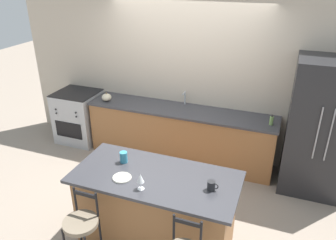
# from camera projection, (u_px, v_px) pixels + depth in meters

# --- Properties ---
(ground_plane) EXTENTS (18.00, 18.00, 0.00)m
(ground_plane) POSITION_uv_depth(u_px,v_px,m) (172.00, 168.00, 5.29)
(ground_plane) COLOR gray
(wall_back) EXTENTS (6.00, 0.07, 2.70)m
(wall_back) POSITION_uv_depth(u_px,v_px,m) (187.00, 76.00, 5.28)
(wall_back) COLOR beige
(wall_back) RESTS_ON ground_plane
(back_counter) EXTENTS (3.06, 0.66, 0.89)m
(back_counter) POSITION_uv_depth(u_px,v_px,m) (180.00, 133.00, 5.41)
(back_counter) COLOR #936038
(back_counter) RESTS_ON ground_plane
(sink_faucet) EXTENTS (0.02, 0.13, 0.22)m
(sink_faucet) POSITION_uv_depth(u_px,v_px,m) (185.00, 97.00, 5.32)
(sink_faucet) COLOR #ADAFB5
(sink_faucet) RESTS_ON back_counter
(kitchen_island) EXTENTS (1.79, 0.85, 0.94)m
(kitchen_island) POSITION_uv_depth(u_px,v_px,m) (156.00, 210.00, 3.68)
(kitchen_island) COLOR #936038
(kitchen_island) RESTS_ON ground_plane
(refrigerator) EXTENTS (0.87, 0.79, 1.91)m
(refrigerator) POSITION_uv_depth(u_px,v_px,m) (321.00, 128.00, 4.46)
(refrigerator) COLOR #232326
(refrigerator) RESTS_ON ground_plane
(oven_range) EXTENTS (0.73, 0.70, 0.93)m
(oven_range) POSITION_uv_depth(u_px,v_px,m) (79.00, 116.00, 5.98)
(oven_range) COLOR #ADAFB5
(oven_range) RESTS_ON ground_plane
(bar_stool_near) EXTENTS (0.35, 0.35, 0.98)m
(bar_stool_near) POSITION_uv_depth(u_px,v_px,m) (82.00, 231.00, 3.27)
(bar_stool_near) COLOR black
(bar_stool_near) RESTS_ON ground_plane
(dinner_plate) EXTENTS (0.20, 0.20, 0.02)m
(dinner_plate) POSITION_uv_depth(u_px,v_px,m) (122.00, 177.00, 3.44)
(dinner_plate) COLOR beige
(dinner_plate) RESTS_ON kitchen_island
(wine_glass) EXTENTS (0.07, 0.07, 0.18)m
(wine_glass) POSITION_uv_depth(u_px,v_px,m) (141.00, 179.00, 3.22)
(wine_glass) COLOR white
(wine_glass) RESTS_ON kitchen_island
(coffee_mug) EXTENTS (0.11, 0.08, 0.10)m
(coffee_mug) POSITION_uv_depth(u_px,v_px,m) (211.00, 186.00, 3.24)
(coffee_mug) COLOR #232326
(coffee_mug) RESTS_ON kitchen_island
(tumbler_cup) EXTENTS (0.09, 0.09, 0.13)m
(tumbler_cup) POSITION_uv_depth(u_px,v_px,m) (124.00, 157.00, 3.70)
(tumbler_cup) COLOR teal
(tumbler_cup) RESTS_ON kitchen_island
(pumpkin_decoration) EXTENTS (0.16, 0.16, 0.15)m
(pumpkin_decoration) POSITION_uv_depth(u_px,v_px,m) (107.00, 97.00, 5.50)
(pumpkin_decoration) COLOR beige
(pumpkin_decoration) RESTS_ON back_counter
(soap_bottle) EXTENTS (0.06, 0.06, 0.16)m
(soap_bottle) POSITION_uv_depth(u_px,v_px,m) (271.00, 121.00, 4.68)
(soap_bottle) COLOR #89B260
(soap_bottle) RESTS_ON back_counter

